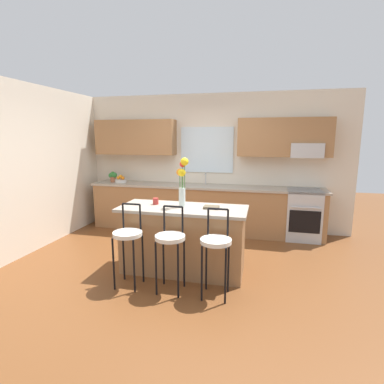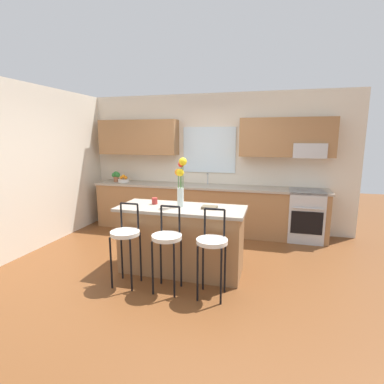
{
  "view_description": "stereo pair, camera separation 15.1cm",
  "coord_description": "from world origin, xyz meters",
  "views": [
    {
      "loc": [
        1.13,
        -3.95,
        1.86
      ],
      "look_at": [
        0.04,
        0.55,
        1.0
      ],
      "focal_mm": 27.86,
      "sensor_mm": 36.0,
      "label": 1
    },
    {
      "loc": [
        1.28,
        -3.91,
        1.86
      ],
      "look_at": [
        0.04,
        0.55,
        1.0
      ],
      "focal_mm": 27.86,
      "sensor_mm": 36.0,
      "label": 2
    }
  ],
  "objects": [
    {
      "name": "wall_left",
      "position": [
        -2.56,
        0.3,
        1.35
      ],
      "size": [
        0.12,
        4.6,
        2.7
      ],
      "primitive_type": "cube",
      "color": "beige",
      "rests_on": "ground"
    },
    {
      "name": "mug_ceramic",
      "position": [
        -0.34,
        -0.08,
        0.97
      ],
      "size": [
        0.08,
        0.08,
        0.09
      ],
      "primitive_type": "cylinder",
      "color": "#A52D28",
      "rests_on": "kitchen_island"
    },
    {
      "name": "cookbook",
      "position": [
        0.47,
        -0.14,
        0.94
      ],
      "size": [
        0.2,
        0.15,
        0.03
      ],
      "primitive_type": "cube",
      "color": "brown",
      "rests_on": "kitchen_island"
    },
    {
      "name": "potted_plant_small",
      "position": [
        -1.95,
        1.7,
        1.05
      ],
      "size": [
        0.2,
        0.14,
        0.22
      ],
      "color": "#9E5B3D",
      "rests_on": "counter_run"
    },
    {
      "name": "bar_stool_far",
      "position": [
        0.63,
        -0.72,
        0.64
      ],
      "size": [
        0.36,
        0.36,
        1.04
      ],
      "color": "black",
      "rests_on": "ground"
    },
    {
      "name": "bar_stool_near",
      "position": [
        -0.47,
        -0.72,
        0.64
      ],
      "size": [
        0.36,
        0.36,
        1.04
      ],
      "color": "black",
      "rests_on": "ground"
    },
    {
      "name": "back_wall_assembly",
      "position": [
        0.04,
        1.99,
        1.51
      ],
      "size": [
        5.6,
        0.5,
        2.7
      ],
      "color": "beige",
      "rests_on": "ground"
    },
    {
      "name": "ground_plane",
      "position": [
        0.0,
        0.0,
        0.0
      ],
      "size": [
        14.0,
        14.0,
        0.0
      ],
      "primitive_type": "plane",
      "color": "brown"
    },
    {
      "name": "sink_faucet",
      "position": [
        0.01,
        1.84,
        1.06
      ],
      "size": [
        0.02,
        0.13,
        0.23
      ],
      "color": "#B7BABC",
      "rests_on": "counter_run"
    },
    {
      "name": "kitchen_island",
      "position": [
        0.08,
        -0.16,
        0.46
      ],
      "size": [
        1.74,
        0.7,
        0.92
      ],
      "color": "#996B42",
      "rests_on": "ground"
    },
    {
      "name": "bar_stool_middle",
      "position": [
        0.08,
        -0.72,
        0.64
      ],
      "size": [
        0.36,
        0.36,
        1.04
      ],
      "color": "black",
      "rests_on": "ground"
    },
    {
      "name": "counter_run",
      "position": [
        0.0,
        1.7,
        0.47
      ],
      "size": [
        4.56,
        0.64,
        0.92
      ],
      "color": "#996B42",
      "rests_on": "ground"
    },
    {
      "name": "fruit_bowl_oranges",
      "position": [
        -1.78,
        1.7,
        0.97
      ],
      "size": [
        0.24,
        0.24,
        0.16
      ],
      "color": "silver",
      "rests_on": "counter_run"
    },
    {
      "name": "oven_range",
      "position": [
        1.86,
        1.68,
        0.46
      ],
      "size": [
        0.6,
        0.64,
        0.92
      ],
      "color": "#B7BABC",
      "rests_on": "ground"
    },
    {
      "name": "flower_vase",
      "position": [
        0.07,
        -0.14,
        1.31
      ],
      "size": [
        0.17,
        0.14,
        0.67
      ],
      "color": "silver",
      "rests_on": "kitchen_island"
    }
  ]
}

